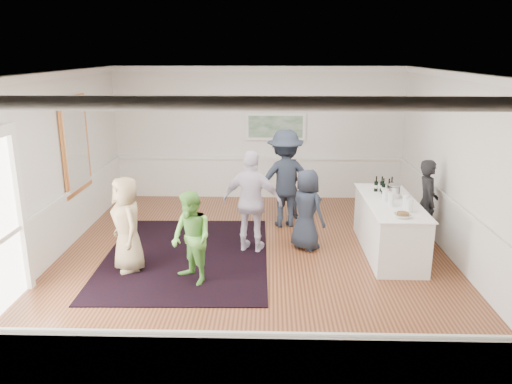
{
  "coord_description": "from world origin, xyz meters",
  "views": [
    {
      "loc": [
        0.27,
        -8.02,
        3.54
      ],
      "look_at": [
        0.04,
        0.2,
        1.2
      ],
      "focal_mm": 35.0,
      "sensor_mm": 36.0,
      "label": 1
    }
  ],
  "objects_px": {
    "guest_tan": "(127,224)",
    "guest_lilac": "(252,202)",
    "ice_bucket": "(393,191)",
    "guest_navy": "(307,210)",
    "guest_dark_a": "(285,179)",
    "serving_table": "(389,226)",
    "guest_dark_b": "(287,181)",
    "guest_green": "(191,238)",
    "nut_bowl": "(403,215)",
    "bartender": "(427,203)"
  },
  "relations": [
    {
      "from": "guest_tan",
      "to": "guest_lilac",
      "type": "xyz_separation_m",
      "value": [
        2.02,
        0.89,
        0.13
      ]
    },
    {
      "from": "ice_bucket",
      "to": "guest_navy",
      "type": "bearing_deg",
      "value": -177.62
    },
    {
      "from": "guest_lilac",
      "to": "ice_bucket",
      "type": "height_order",
      "value": "guest_lilac"
    },
    {
      "from": "guest_dark_a",
      "to": "ice_bucket",
      "type": "distance_m",
      "value": 2.26
    },
    {
      "from": "serving_table",
      "to": "guest_lilac",
      "type": "bearing_deg",
      "value": 179.9
    },
    {
      "from": "guest_navy",
      "to": "guest_dark_a",
      "type": "bearing_deg",
      "value": -28.47
    },
    {
      "from": "serving_table",
      "to": "guest_dark_a",
      "type": "xyz_separation_m",
      "value": [
        -1.84,
        1.4,
        0.52
      ]
    },
    {
      "from": "guest_dark_b",
      "to": "ice_bucket",
      "type": "distance_m",
      "value": 2.54
    },
    {
      "from": "guest_green",
      "to": "nut_bowl",
      "type": "relative_size",
      "value": 5.38
    },
    {
      "from": "bartender",
      "to": "guest_lilac",
      "type": "relative_size",
      "value": 0.87
    },
    {
      "from": "guest_dark_b",
      "to": "guest_navy",
      "type": "distance_m",
      "value": 1.8
    },
    {
      "from": "guest_tan",
      "to": "guest_navy",
      "type": "bearing_deg",
      "value": 76.93
    },
    {
      "from": "guest_dark_b",
      "to": "guest_tan",
      "type": "bearing_deg",
      "value": 22.09
    },
    {
      "from": "bartender",
      "to": "guest_green",
      "type": "height_order",
      "value": "bartender"
    },
    {
      "from": "guest_tan",
      "to": "nut_bowl",
      "type": "height_order",
      "value": "guest_tan"
    },
    {
      "from": "bartender",
      "to": "nut_bowl",
      "type": "distance_m",
      "value": 1.56
    },
    {
      "from": "guest_green",
      "to": "guest_lilac",
      "type": "height_order",
      "value": "guest_lilac"
    },
    {
      "from": "bartender",
      "to": "nut_bowl",
      "type": "xyz_separation_m",
      "value": [
        -0.8,
        -1.33,
        0.2
      ]
    },
    {
      "from": "serving_table",
      "to": "guest_dark_a",
      "type": "relative_size",
      "value": 1.19
    },
    {
      "from": "bartender",
      "to": "guest_green",
      "type": "bearing_deg",
      "value": 118.08
    },
    {
      "from": "guest_lilac",
      "to": "ice_bucket",
      "type": "relative_size",
      "value": 7.16
    },
    {
      "from": "guest_green",
      "to": "nut_bowl",
      "type": "bearing_deg",
      "value": 55.69
    },
    {
      "from": "guest_green",
      "to": "bartender",
      "type": "bearing_deg",
      "value": 71.4
    },
    {
      "from": "guest_tan",
      "to": "guest_lilac",
      "type": "bearing_deg",
      "value": 81.82
    },
    {
      "from": "serving_table",
      "to": "guest_tan",
      "type": "bearing_deg",
      "value": -168.88
    },
    {
      "from": "guest_green",
      "to": "nut_bowl",
      "type": "distance_m",
      "value": 3.38
    },
    {
      "from": "serving_table",
      "to": "guest_dark_b",
      "type": "xyz_separation_m",
      "value": [
        -1.79,
        1.91,
        0.33
      ]
    },
    {
      "from": "guest_lilac",
      "to": "guest_dark_b",
      "type": "distance_m",
      "value": 2.03
    },
    {
      "from": "serving_table",
      "to": "guest_dark_a",
      "type": "distance_m",
      "value": 2.37
    },
    {
      "from": "guest_tan",
      "to": "guest_dark_b",
      "type": "xyz_separation_m",
      "value": [
        2.7,
        2.79,
        0.01
      ]
    },
    {
      "from": "guest_tan",
      "to": "guest_dark_a",
      "type": "xyz_separation_m",
      "value": [
        2.65,
        2.28,
        0.21
      ]
    },
    {
      "from": "guest_green",
      "to": "guest_dark_b",
      "type": "distance_m",
      "value": 3.6
    },
    {
      "from": "guest_lilac",
      "to": "guest_navy",
      "type": "xyz_separation_m",
      "value": [
        0.99,
        0.14,
        -0.18
      ]
    },
    {
      "from": "serving_table",
      "to": "guest_dark_a",
      "type": "bearing_deg",
      "value": 142.8
    },
    {
      "from": "guest_dark_b",
      "to": "guest_green",
      "type": "bearing_deg",
      "value": 40.23
    },
    {
      "from": "guest_green",
      "to": "guest_navy",
      "type": "xyz_separation_m",
      "value": [
        1.89,
        1.47,
        0.01
      ]
    },
    {
      "from": "guest_dark_a",
      "to": "guest_navy",
      "type": "bearing_deg",
      "value": 94.87
    },
    {
      "from": "bartender",
      "to": "guest_lilac",
      "type": "distance_m",
      "value": 3.27
    },
    {
      "from": "guest_tan",
      "to": "guest_navy",
      "type": "relative_size",
      "value": 1.07
    },
    {
      "from": "guest_dark_b",
      "to": "ice_bucket",
      "type": "height_order",
      "value": "guest_dark_b"
    },
    {
      "from": "serving_table",
      "to": "nut_bowl",
      "type": "xyz_separation_m",
      "value": [
        -0.02,
        -0.9,
        0.52
      ]
    },
    {
      "from": "guest_dark_b",
      "to": "nut_bowl",
      "type": "distance_m",
      "value": 3.33
    },
    {
      "from": "guest_dark_b",
      "to": "nut_bowl",
      "type": "relative_size",
      "value": 5.92
    },
    {
      "from": "guest_green",
      "to": "guest_lilac",
      "type": "distance_m",
      "value": 1.62
    },
    {
      "from": "guest_navy",
      "to": "ice_bucket",
      "type": "distance_m",
      "value": 1.59
    },
    {
      "from": "serving_table",
      "to": "guest_tan",
      "type": "distance_m",
      "value": 4.59
    },
    {
      "from": "guest_dark_b",
      "to": "nut_bowl",
      "type": "height_order",
      "value": "guest_dark_b"
    },
    {
      "from": "bartender",
      "to": "nut_bowl",
      "type": "relative_size",
      "value": 5.91
    },
    {
      "from": "guest_tan",
      "to": "guest_dark_b",
      "type": "relative_size",
      "value": 0.98
    },
    {
      "from": "guest_tan",
      "to": "guest_dark_a",
      "type": "relative_size",
      "value": 0.79
    }
  ]
}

